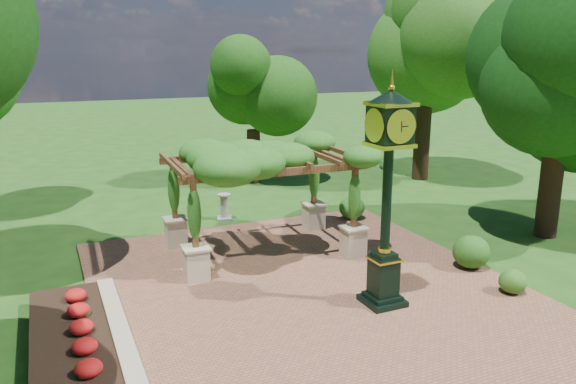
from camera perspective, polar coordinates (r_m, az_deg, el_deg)
name	(u,v)px	position (r m, az deg, el deg)	size (l,w,h in m)	color
ground	(333,311)	(13.02, 4.56, -11.93)	(120.00, 120.00, 0.00)	#1E4714
brick_plaza	(313,293)	(13.81, 2.56, -10.21)	(10.00, 12.00, 0.04)	brown
border_wall	(119,333)	(12.12, -16.75, -13.56)	(0.35, 5.00, 0.40)	#C6B793
flower_bed	(72,343)	(12.09, -21.10, -14.13)	(1.50, 5.00, 0.36)	red
pedestal_clock	(388,179)	(12.46, 10.10, 1.27)	(1.00, 1.00, 4.99)	black
pergola	(261,161)	(15.83, -2.71, 3.21)	(5.36, 3.48, 3.30)	beige
sundial	(224,208)	(19.59, -6.49, -1.67)	(0.63, 0.63, 0.92)	#98988F
shrub_front	(513,281)	(14.68, 21.86, -8.42)	(0.66, 0.66, 0.59)	#2D5F1B
shrub_mid	(471,252)	(15.89, 18.11, -5.80)	(0.99, 0.99, 0.89)	#225417
shrub_back	(352,207)	(19.58, 6.50, -1.57)	(0.89, 0.89, 0.80)	#2C681E
tree_north	(253,88)	(24.58, -3.61, 10.49)	(3.14, 3.14, 6.09)	#322014
tree_east_far	(429,22)	(25.92, 14.11, 16.36)	(5.15, 5.15, 10.03)	#301E12
tree_east_near	(565,63)	(18.85, 26.31, 11.69)	(4.67, 4.67, 7.82)	#351F15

